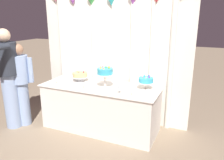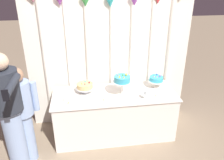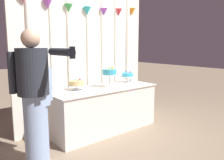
{
  "view_description": "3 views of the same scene",
  "coord_description": "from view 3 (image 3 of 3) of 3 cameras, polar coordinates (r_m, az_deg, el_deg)",
  "views": [
    {
      "loc": [
        1.6,
        -3.07,
        1.9
      ],
      "look_at": [
        0.21,
        0.11,
        0.9
      ],
      "focal_mm": 35.92,
      "sensor_mm": 36.0,
      "label": 1
    },
    {
      "loc": [
        -0.51,
        -3.06,
        2.49
      ],
      "look_at": [
        -0.02,
        0.23,
        0.96
      ],
      "focal_mm": 36.21,
      "sensor_mm": 36.0,
      "label": 2
    },
    {
      "loc": [
        -2.42,
        -3.05,
        1.53
      ],
      "look_at": [
        0.2,
        0.09,
        0.89
      ],
      "focal_mm": 36.75,
      "sensor_mm": 36.0,
      "label": 3
    }
  ],
  "objects": [
    {
      "name": "guest_man_dark_suit",
      "position": [
        3.04,
        -17.78,
        -5.44
      ],
      "size": [
        0.44,
        0.38,
        1.45
      ],
      "color": "#93ADD6",
      "rests_on": "ground_plane"
    },
    {
      "name": "draped_curtain",
      "position": [
        4.4,
        -6.21,
        6.21
      ],
      "size": [
        2.8,
        0.16,
        2.56
      ],
      "color": "white",
      "rests_on": "ground_plane"
    },
    {
      "name": "ground_plane",
      "position": [
        4.18,
        -1.33,
        -12.57
      ],
      "size": [
        24.0,
        24.0,
        0.0
      ],
      "primitive_type": "plane",
      "color": "gray"
    },
    {
      "name": "cake_display_leftmost",
      "position": [
        3.87,
        -8.83,
        -0.86
      ],
      "size": [
        0.3,
        0.3,
        0.19
      ],
      "color": "silver",
      "rests_on": "cake_table"
    },
    {
      "name": "wine_glass",
      "position": [
        4.13,
        4.76,
        -0.19
      ],
      "size": [
        0.06,
        0.06,
        0.14
      ],
      "color": "silver",
      "rests_on": "cake_table"
    },
    {
      "name": "tealight_near_left",
      "position": [
        3.47,
        -9.64,
        -3.62
      ],
      "size": [
        0.04,
        0.04,
        0.04
      ],
      "color": "beige",
      "rests_on": "cake_table"
    },
    {
      "name": "tealight_far_right",
      "position": [
        4.3,
        5.87,
        -1.13
      ],
      "size": [
        0.05,
        0.05,
        0.03
      ],
      "color": "beige",
      "rests_on": "cake_table"
    },
    {
      "name": "cake_table",
      "position": [
        4.13,
        -2.22,
        -7.16
      ],
      "size": [
        1.98,
        0.78,
        0.77
      ],
      "color": "white",
      "rests_on": "ground_plane"
    },
    {
      "name": "guest_man_pink_jacket",
      "position": [
        2.83,
        -18.84,
        -3.73
      ],
      "size": [
        0.48,
        0.82,
        1.71
      ],
      "color": "#93ADD6",
      "rests_on": "ground_plane"
    },
    {
      "name": "cake_display_rightmost",
      "position": [
        4.6,
        3.89,
        1.19
      ],
      "size": [
        0.28,
        0.28,
        0.23
      ],
      "color": "silver",
      "rests_on": "cake_table"
    },
    {
      "name": "cake_display_center",
      "position": [
        4.03,
        -0.63,
        1.82
      ],
      "size": [
        0.3,
        0.3,
        0.37
      ],
      "color": "silver",
      "rests_on": "cake_table"
    },
    {
      "name": "tealight_near_right",
      "position": [
        3.77,
        -2.83,
        -2.55
      ],
      "size": [
        0.04,
        0.04,
        0.03
      ],
      "color": "beige",
      "rests_on": "cake_table"
    },
    {
      "name": "tealight_far_left",
      "position": [
        3.51,
        -11.36,
        -3.54
      ],
      "size": [
        0.05,
        0.05,
        0.04
      ],
      "color": "beige",
      "rests_on": "cake_table"
    }
  ]
}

